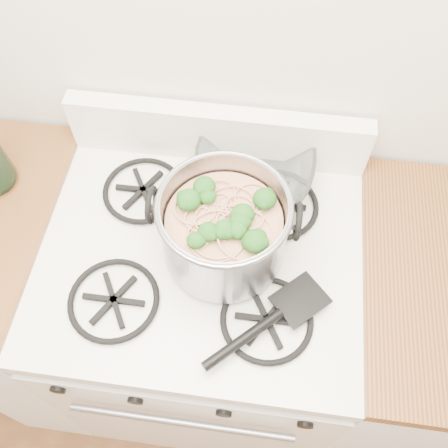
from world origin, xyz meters
TOP-DOWN VIEW (x-y plane):
  - gas_range at (0.00, 1.26)m, footprint 0.76×0.66m
  - counter_left at (-0.51, 1.26)m, footprint 0.25×0.65m
  - stock_pot at (0.06, 1.27)m, footprint 0.32×0.29m
  - spatula at (0.24, 1.16)m, footprint 0.42×0.42m
  - glass_bowl at (0.10, 1.50)m, footprint 0.12×0.12m

SIDE VIEW (x-z plane):
  - gas_range at x=0.00m, z-range -0.03..0.90m
  - counter_left at x=-0.51m, z-range 0.00..0.92m
  - spatula at x=0.24m, z-range 0.92..0.95m
  - glass_bowl at x=0.10m, z-range 0.92..0.95m
  - stock_pot at x=0.06m, z-range 0.92..1.11m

